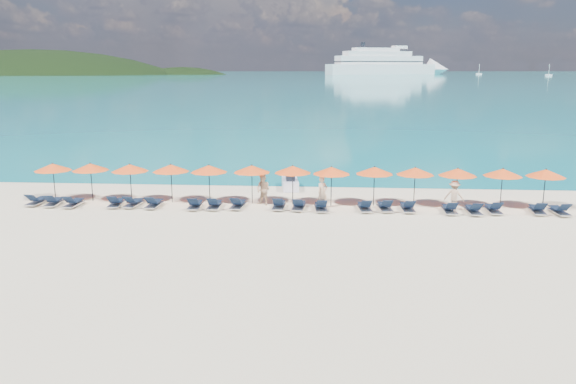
{
  "coord_description": "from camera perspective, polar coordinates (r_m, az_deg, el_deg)",
  "views": [
    {
      "loc": [
        2.07,
        -25.91,
        7.67
      ],
      "look_at": [
        0.0,
        3.0,
        1.2
      ],
      "focal_mm": 35.0,
      "sensor_mm": 36.0,
      "label": 1
    }
  ],
  "objects": [
    {
      "name": "umbrella_7",
      "position": [
        31.44,
        4.44,
        2.19
      ],
      "size": [
        2.1,
        2.1,
        2.28
      ],
      "color": "black",
      "rests_on": "ground"
    },
    {
      "name": "umbrella_3",
      "position": [
        32.81,
        -11.82,
        2.39
      ],
      "size": [
        2.1,
        2.1,
        2.28
      ],
      "color": "black",
      "rests_on": "ground"
    },
    {
      "name": "umbrella_5",
      "position": [
        31.9,
        -3.7,
        2.35
      ],
      "size": [
        2.1,
        2.1,
        2.28
      ],
      "color": "black",
      "rests_on": "ground"
    },
    {
      "name": "lounger_5",
      "position": [
        32.17,
        -13.46,
        -1.13
      ],
      "size": [
        0.68,
        1.72,
        0.66
      ],
      "rotation": [
        0.0,
        0.0,
        -0.04
      ],
      "color": "silver",
      "rests_on": "ground"
    },
    {
      "name": "lounger_2",
      "position": [
        33.7,
        -20.96,
        -1.01
      ],
      "size": [
        0.67,
        1.72,
        0.66
      ],
      "rotation": [
        0.0,
        0.0,
        -0.03
      ],
      "color": "silver",
      "rests_on": "ground"
    },
    {
      "name": "headland_main",
      "position": [
        643.11,
        -24.14,
        7.43
      ],
      "size": [
        374.0,
        242.0,
        126.5
      ],
      "color": "black",
      "rests_on": "ground"
    },
    {
      "name": "umbrella_6",
      "position": [
        31.69,
        0.48,
        2.31
      ],
      "size": [
        2.1,
        2.1,
        2.28
      ],
      "color": "black",
      "rests_on": "ground"
    },
    {
      "name": "sea",
      "position": [
        685.96,
        4.02,
        11.92
      ],
      "size": [
        1600.0,
        1300.0,
        0.01
      ],
      "primitive_type": "cube",
      "color": "#1FA9B2",
      "rests_on": "ground"
    },
    {
      "name": "lounger_0",
      "position": [
        34.97,
        -24.13,
        -0.81
      ],
      "size": [
        0.74,
        1.74,
        0.66
      ],
      "rotation": [
        0.0,
        0.0,
        -0.07
      ],
      "color": "silver",
      "rests_on": "ground"
    },
    {
      "name": "lounger_3",
      "position": [
        32.92,
        -17.09,
        -1.03
      ],
      "size": [
        0.79,
        1.75,
        0.66
      ],
      "rotation": [
        0.0,
        0.0,
        0.1
      ],
      "color": "silver",
      "rests_on": "ground"
    },
    {
      "name": "lounger_17",
      "position": [
        32.07,
        20.12,
        -1.61
      ],
      "size": [
        0.63,
        1.7,
        0.66
      ],
      "rotation": [
        0.0,
        0.0,
        0.01
      ],
      "color": "silver",
      "rests_on": "ground"
    },
    {
      "name": "umbrella_12",
      "position": [
        33.67,
        24.73,
        1.76
      ],
      "size": [
        2.1,
        2.1,
        2.28
      ],
      "color": "black",
      "rests_on": "ground"
    },
    {
      "name": "lounger_10",
      "position": [
        30.82,
        1.1,
        -1.38
      ],
      "size": [
        0.74,
        1.74,
        0.66
      ],
      "rotation": [
        0.0,
        0.0,
        -0.07
      ],
      "color": "silver",
      "rests_on": "ground"
    },
    {
      "name": "lounger_18",
      "position": [
        32.82,
        24.01,
        -1.62
      ],
      "size": [
        0.79,
        1.75,
        0.66
      ],
      "rotation": [
        0.0,
        0.0,
        -0.1
      ],
      "color": "silver",
      "rests_on": "ground"
    },
    {
      "name": "sailboat_near",
      "position": [
        614.9,
        18.82,
        11.32
      ],
      "size": [
        5.84,
        1.95,
        10.71
      ],
      "color": "white",
      "rests_on": "ground"
    },
    {
      "name": "lounger_14",
      "position": [
        31.14,
        12.05,
        -1.51
      ],
      "size": [
        0.7,
        1.73,
        0.66
      ],
      "rotation": [
        0.0,
        0.0,
        0.05
      ],
      "color": "silver",
      "rests_on": "ground"
    },
    {
      "name": "lounger_7",
      "position": [
        31.28,
        -7.48,
        -1.27
      ],
      "size": [
        0.63,
        1.7,
        0.66
      ],
      "rotation": [
        0.0,
        0.0,
        0.0
      ],
      "color": "silver",
      "rests_on": "ground"
    },
    {
      "name": "umbrella_4",
      "position": [
        32.22,
        -8.04,
        2.36
      ],
      "size": [
        2.1,
        2.1,
        2.28
      ],
      "color": "black",
      "rests_on": "ground"
    },
    {
      "name": "umbrella_11",
      "position": [
        32.95,
        20.98,
        1.86
      ],
      "size": [
        2.1,
        2.1,
        2.28
      ],
      "color": "black",
      "rests_on": "ground"
    },
    {
      "name": "jetski",
      "position": [
        36.07,
        0.21,
        0.92
      ],
      "size": [
        1.29,
        2.69,
        0.92
      ],
      "rotation": [
        0.0,
        0.0,
        0.13
      ],
      "color": "white",
      "rests_on": "ground"
    },
    {
      "name": "lounger_16",
      "position": [
        31.51,
        18.32,
        -1.71
      ],
      "size": [
        0.66,
        1.71,
        0.66
      ],
      "rotation": [
        0.0,
        0.0,
        0.02
      ],
      "color": "silver",
      "rests_on": "ground"
    },
    {
      "name": "beachgoer_c",
      "position": [
        31.83,
        16.54,
        -0.35
      ],
      "size": [
        1.18,
        0.84,
        1.66
      ],
      "primitive_type": "imported",
      "rotation": [
        0.0,
        0.0,
        2.79
      ],
      "color": "#DCB38D",
      "rests_on": "ground"
    },
    {
      "name": "lounger_11",
      "position": [
        30.62,
        3.36,
        -1.49
      ],
      "size": [
        0.78,
        1.75,
        0.66
      ],
      "rotation": [
        0.0,
        0.0,
        0.1
      ],
      "color": "silver",
      "rests_on": "ground"
    },
    {
      "name": "beachgoer_a",
      "position": [
        31.04,
        3.51,
        -0.04
      ],
      "size": [
        0.78,
        0.74,
        1.79
      ],
      "primitive_type": "imported",
      "rotation": [
        0.0,
        0.0,
        0.68
      ],
      "color": "#DCB38D",
      "rests_on": "ground"
    },
    {
      "name": "ground",
      "position": [
        27.1,
        -0.45,
        -3.86
      ],
      "size": [
        1400.0,
        1400.0,
        0.0
      ],
      "primitive_type": "plane",
      "color": "beige"
    },
    {
      "name": "umbrella_0",
      "position": [
        35.16,
        -22.79,
        2.35
      ],
      "size": [
        2.1,
        2.1,
        2.28
      ],
      "color": "black",
      "rests_on": "ground"
    },
    {
      "name": "umbrella_10",
      "position": [
        32.26,
        16.85,
        1.95
      ],
      "size": [
        2.1,
        2.1,
        2.28
      ],
      "color": "black",
      "rests_on": "ground"
    },
    {
      "name": "umbrella_1",
      "position": [
        34.42,
        -19.44,
        2.41
      ],
      "size": [
        2.1,
        2.1,
        2.28
      ],
      "color": "black",
      "rests_on": "ground"
    },
    {
      "name": "lounger_9",
      "position": [
        30.97,
        -0.93,
        -1.31
      ],
      "size": [
        0.65,
        1.71,
        0.66
      ],
      "rotation": [
        0.0,
        0.0,
        -0.02
      ],
      "color": "silver",
      "rests_on": "ground"
    },
    {
      "name": "lounger_12",
      "position": [
        30.84,
        7.79,
        -1.49
      ],
      "size": [
        0.78,
        1.75,
        0.66
      ],
      "rotation": [
        0.0,
        0.0,
        0.1
      ],
      "color": "silver",
      "rests_on": "ground"
    },
    {
      "name": "sailboat_far",
      "position": [
        545.89,
        24.96,
        10.75
      ],
      "size": [
        5.6,
        1.87,
        10.27
      ],
      "color": "white",
      "rests_on": "ground"
    },
    {
      "name": "lounger_1",
      "position": [
        34.35,
        -22.68,
        -0.91
      ],
      "size": [
        0.76,
        1.75,
        0.66
      ],
      "rotation": [
        0.0,
        0.0,
        0.08
      ],
      "color": "silver",
      "rests_on": "ground"
    },
    {
      "name": "cruise_ship",
      "position": [
        607.73,
        10.46,
        12.6
      ],
      "size": [
        136.26,
        70.09,
        38.32
      ],
      "rotation": [
        0.0,
        0.0,
        0.37
      ],
      "color": "white",
      "rests_on": "ground"
    },
    {
      "name": "headland_small",
      "position": [
        606.83,
        -10.53,
        8.35
      ],
      "size": [
        162.0,
        126.0,
        85.5
      ],
      "color": "black",
      "rests_on": "ground"
    },
    {
      "name": "lounger_6",
      "position": [
        31.44,
        -9.42,
        -1.27
      ],
      "size": [
        0.68,
        1.72,
        0.66
      ],
      "rotation": [
        0.0,
        0.0,
        0.04
      ],
      "color": "silver",
      "rests_on": "ground"
    },
    {
      "name": "lounger_4",
      "position": [
        32.62,
        -15.43,
        -1.05
      ],
      "size": [
        0.78,
        1.75,
        0.66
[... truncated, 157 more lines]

